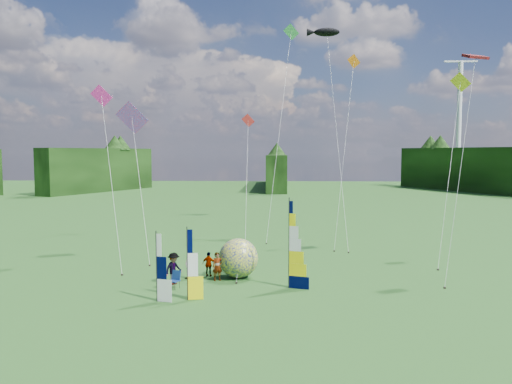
{
  "coord_description": "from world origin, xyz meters",
  "views": [
    {
      "loc": [
        0.24,
        -24.35,
        7.76
      ],
      "look_at": [
        -1.0,
        4.0,
        5.5
      ],
      "focal_mm": 35.0,
      "sensor_mm": 36.0,
      "label": 1
    }
  ],
  "objects_px": {
    "spectator_a": "(217,266)",
    "kite_whale": "(336,120)",
    "side_banner_left": "(187,265)",
    "spectator_c": "(174,269)",
    "camp_chair": "(174,280)",
    "spectator_b": "(191,265)",
    "side_banner_far": "(157,268)",
    "spectator_d": "(209,264)",
    "bol_inflatable": "(238,258)",
    "feather_banner_main": "(289,245)"
  },
  "relations": [
    {
      "from": "spectator_c",
      "to": "kite_whale",
      "type": "relative_size",
      "value": 0.09
    },
    {
      "from": "spectator_d",
      "to": "spectator_a",
      "type": "bearing_deg",
      "value": 134.9
    },
    {
      "from": "spectator_b",
      "to": "side_banner_far",
      "type": "bearing_deg",
      "value": -88.24
    },
    {
      "from": "side_banner_left",
      "to": "spectator_c",
      "type": "relative_size",
      "value": 1.99
    },
    {
      "from": "spectator_b",
      "to": "spectator_d",
      "type": "xyz_separation_m",
      "value": [
        0.99,
        0.76,
        -0.1
      ]
    },
    {
      "from": "spectator_b",
      "to": "spectator_d",
      "type": "height_order",
      "value": "spectator_b"
    },
    {
      "from": "spectator_a",
      "to": "spectator_b",
      "type": "xyz_separation_m",
      "value": [
        -1.66,
        0.21,
        0.0
      ]
    },
    {
      "from": "feather_banner_main",
      "to": "camp_chair",
      "type": "distance_m",
      "value": 6.86
    },
    {
      "from": "side_banner_far",
      "to": "kite_whale",
      "type": "height_order",
      "value": "kite_whale"
    },
    {
      "from": "feather_banner_main",
      "to": "side_banner_left",
      "type": "distance_m",
      "value": 6.0
    },
    {
      "from": "side_banner_far",
      "to": "spectator_d",
      "type": "height_order",
      "value": "side_banner_far"
    },
    {
      "from": "camp_chair",
      "to": "side_banner_left",
      "type": "bearing_deg",
      "value": -37.15
    },
    {
      "from": "side_banner_left",
      "to": "bol_inflatable",
      "type": "relative_size",
      "value": 1.53
    },
    {
      "from": "side_banner_far",
      "to": "spectator_a",
      "type": "distance_m",
      "value": 5.18
    },
    {
      "from": "spectator_c",
      "to": "spectator_d",
      "type": "relative_size",
      "value": 1.22
    },
    {
      "from": "side_banner_far",
      "to": "kite_whale",
      "type": "relative_size",
      "value": 0.17
    },
    {
      "from": "bol_inflatable",
      "to": "spectator_d",
      "type": "bearing_deg",
      "value": 173.76
    },
    {
      "from": "bol_inflatable",
      "to": "camp_chair",
      "type": "bearing_deg",
      "value": -142.54
    },
    {
      "from": "spectator_b",
      "to": "kite_whale",
      "type": "relative_size",
      "value": 0.08
    },
    {
      "from": "spectator_c",
      "to": "kite_whale",
      "type": "height_order",
      "value": "kite_whale"
    },
    {
      "from": "side_banner_far",
      "to": "feather_banner_main",
      "type": "bearing_deg",
      "value": 35.43
    },
    {
      "from": "side_banner_far",
      "to": "spectator_c",
      "type": "height_order",
      "value": "side_banner_far"
    },
    {
      "from": "spectator_b",
      "to": "camp_chair",
      "type": "xyz_separation_m",
      "value": [
        -0.61,
        -2.11,
        -0.36
      ]
    },
    {
      "from": "feather_banner_main",
      "to": "side_banner_far",
      "type": "xyz_separation_m",
      "value": [
        -6.93,
        -2.91,
        -0.72
      ]
    },
    {
      "from": "side_banner_left",
      "to": "kite_whale",
      "type": "height_order",
      "value": "kite_whale"
    },
    {
      "from": "kite_whale",
      "to": "spectator_d",
      "type": "bearing_deg",
      "value": -103.59
    },
    {
      "from": "side_banner_left",
      "to": "kite_whale",
      "type": "relative_size",
      "value": 0.18
    },
    {
      "from": "camp_chair",
      "to": "side_banner_far",
      "type": "bearing_deg",
      "value": -74.65
    },
    {
      "from": "side_banner_left",
      "to": "spectator_c",
      "type": "distance_m",
      "value": 3.51
    },
    {
      "from": "bol_inflatable",
      "to": "spectator_c",
      "type": "relative_size",
      "value": 1.3
    },
    {
      "from": "spectator_d",
      "to": "side_banner_left",
      "type": "bearing_deg",
      "value": 95.69
    },
    {
      "from": "side_banner_far",
      "to": "spectator_a",
      "type": "height_order",
      "value": "side_banner_far"
    },
    {
      "from": "spectator_b",
      "to": "spectator_a",
      "type": "bearing_deg",
      "value": 6.72
    },
    {
      "from": "side_banner_far",
      "to": "spectator_b",
      "type": "height_order",
      "value": "side_banner_far"
    },
    {
      "from": "feather_banner_main",
      "to": "side_banner_left",
      "type": "relative_size",
      "value": 1.34
    },
    {
      "from": "spectator_a",
      "to": "camp_chair",
      "type": "height_order",
      "value": "spectator_a"
    },
    {
      "from": "camp_chair",
      "to": "spectator_b",
      "type": "bearing_deg",
      "value": 98.05
    },
    {
      "from": "spectator_c",
      "to": "camp_chair",
      "type": "distance_m",
      "value": 1.05
    },
    {
      "from": "spectator_b",
      "to": "camp_chair",
      "type": "relative_size",
      "value": 1.7
    },
    {
      "from": "spectator_a",
      "to": "camp_chair",
      "type": "bearing_deg",
      "value": -162.13
    },
    {
      "from": "side_banner_far",
      "to": "camp_chair",
      "type": "bearing_deg",
      "value": 93.87
    },
    {
      "from": "camp_chair",
      "to": "bol_inflatable",
      "type": "bearing_deg",
      "value": 61.62
    },
    {
      "from": "spectator_c",
      "to": "camp_chair",
      "type": "height_order",
      "value": "spectator_c"
    },
    {
      "from": "spectator_b",
      "to": "camp_chair",
      "type": "height_order",
      "value": "spectator_b"
    },
    {
      "from": "side_banner_left",
      "to": "spectator_b",
      "type": "height_order",
      "value": "side_banner_left"
    },
    {
      "from": "side_banner_left",
      "to": "camp_chair",
      "type": "bearing_deg",
      "value": 108.59
    },
    {
      "from": "spectator_d",
      "to": "kite_whale",
      "type": "relative_size",
      "value": 0.07
    },
    {
      "from": "spectator_b",
      "to": "spectator_d",
      "type": "bearing_deg",
      "value": 51.23
    },
    {
      "from": "spectator_a",
      "to": "kite_whale",
      "type": "bearing_deg",
      "value": 37.82
    },
    {
      "from": "spectator_b",
      "to": "camp_chair",
      "type": "distance_m",
      "value": 2.23
    }
  ]
}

